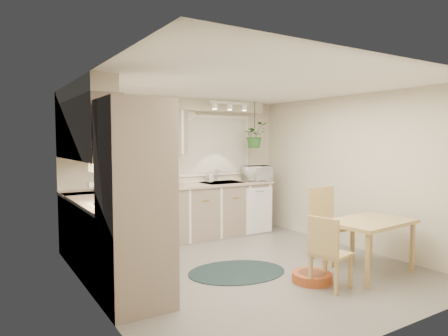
# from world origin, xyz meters

# --- Properties ---
(floor) EXTENTS (4.20, 4.20, 0.00)m
(floor) POSITION_xyz_m (0.00, 0.00, 0.00)
(floor) COLOR slate
(floor) RESTS_ON ground
(ceiling) EXTENTS (4.20, 4.20, 0.00)m
(ceiling) POSITION_xyz_m (0.00, 0.00, 2.40)
(ceiling) COLOR white
(ceiling) RESTS_ON wall_back
(wall_back) EXTENTS (4.00, 0.04, 2.40)m
(wall_back) POSITION_xyz_m (0.00, 2.10, 1.20)
(wall_back) COLOR beige
(wall_back) RESTS_ON floor
(wall_front) EXTENTS (4.00, 0.04, 2.40)m
(wall_front) POSITION_xyz_m (0.00, -2.10, 1.20)
(wall_front) COLOR beige
(wall_front) RESTS_ON floor
(wall_left) EXTENTS (0.04, 4.20, 2.40)m
(wall_left) POSITION_xyz_m (-2.00, 0.00, 1.20)
(wall_left) COLOR beige
(wall_left) RESTS_ON floor
(wall_right) EXTENTS (0.04, 4.20, 2.40)m
(wall_right) POSITION_xyz_m (2.00, 0.00, 1.20)
(wall_right) COLOR beige
(wall_right) RESTS_ON floor
(base_cab_left) EXTENTS (0.60, 1.85, 0.90)m
(base_cab_left) POSITION_xyz_m (-1.70, 0.88, 0.45)
(base_cab_left) COLOR gray
(base_cab_left) RESTS_ON floor
(base_cab_back) EXTENTS (3.60, 0.60, 0.90)m
(base_cab_back) POSITION_xyz_m (-0.20, 1.80, 0.45)
(base_cab_back) COLOR gray
(base_cab_back) RESTS_ON floor
(counter_left) EXTENTS (0.64, 1.89, 0.04)m
(counter_left) POSITION_xyz_m (-1.69, 0.88, 0.92)
(counter_left) COLOR #C3A58E
(counter_left) RESTS_ON base_cab_left
(counter_back) EXTENTS (3.64, 0.64, 0.04)m
(counter_back) POSITION_xyz_m (-0.20, 1.79, 0.92)
(counter_back) COLOR #C3A58E
(counter_back) RESTS_ON base_cab_back
(oven_stack) EXTENTS (0.65, 0.65, 2.10)m
(oven_stack) POSITION_xyz_m (-1.68, -0.38, 1.05)
(oven_stack) COLOR gray
(oven_stack) RESTS_ON floor
(wall_oven_face) EXTENTS (0.02, 0.56, 0.58)m
(wall_oven_face) POSITION_xyz_m (-1.35, -0.38, 1.05)
(wall_oven_face) COLOR white
(wall_oven_face) RESTS_ON oven_stack
(upper_cab_left) EXTENTS (0.35, 2.00, 0.75)m
(upper_cab_left) POSITION_xyz_m (-1.82, 1.00, 1.83)
(upper_cab_left) COLOR gray
(upper_cab_left) RESTS_ON wall_left
(upper_cab_back) EXTENTS (2.00, 0.35, 0.75)m
(upper_cab_back) POSITION_xyz_m (-1.00, 1.93, 1.83)
(upper_cab_back) COLOR gray
(upper_cab_back) RESTS_ON wall_back
(soffit_left) EXTENTS (0.30, 2.00, 0.20)m
(soffit_left) POSITION_xyz_m (-1.85, 1.00, 2.30)
(soffit_left) COLOR beige
(soffit_left) RESTS_ON wall_left
(soffit_back) EXTENTS (3.60, 0.30, 0.20)m
(soffit_back) POSITION_xyz_m (-0.20, 1.95, 2.30)
(soffit_back) COLOR beige
(soffit_back) RESTS_ON wall_back
(cooktop) EXTENTS (0.52, 0.58, 0.02)m
(cooktop) POSITION_xyz_m (-1.68, 0.30, 0.94)
(cooktop) COLOR white
(cooktop) RESTS_ON counter_left
(range_hood) EXTENTS (0.40, 0.60, 0.14)m
(range_hood) POSITION_xyz_m (-1.70, 0.30, 1.40)
(range_hood) COLOR white
(range_hood) RESTS_ON upper_cab_left
(window_blinds) EXTENTS (1.40, 0.02, 1.00)m
(window_blinds) POSITION_xyz_m (0.70, 2.07, 1.60)
(window_blinds) COLOR beige
(window_blinds) RESTS_ON wall_back
(window_frame) EXTENTS (1.50, 0.02, 1.10)m
(window_frame) POSITION_xyz_m (0.70, 2.08, 1.60)
(window_frame) COLOR white
(window_frame) RESTS_ON wall_back
(sink) EXTENTS (0.70, 0.48, 0.10)m
(sink) POSITION_xyz_m (0.70, 1.80, 0.90)
(sink) COLOR #A8AAB0
(sink) RESTS_ON counter_back
(dishwasher_front) EXTENTS (0.58, 0.02, 0.83)m
(dishwasher_front) POSITION_xyz_m (1.30, 1.49, 0.42)
(dishwasher_front) COLOR white
(dishwasher_front) RESTS_ON base_cab_back
(track_light_bar) EXTENTS (0.80, 0.04, 0.04)m
(track_light_bar) POSITION_xyz_m (0.70, 1.55, 2.33)
(track_light_bar) COLOR white
(track_light_bar) RESTS_ON ceiling
(wall_clock) EXTENTS (0.30, 0.03, 0.30)m
(wall_clock) POSITION_xyz_m (0.15, 2.07, 2.18)
(wall_clock) COLOR #E0B14F
(wall_clock) RESTS_ON wall_back
(dining_table) EXTENTS (1.14, 0.81, 0.69)m
(dining_table) POSITION_xyz_m (1.18, -0.97, 0.34)
(dining_table) COLOR #D6BA6B
(dining_table) RESTS_ON floor
(chair_left) EXTENTS (0.48, 0.48, 0.84)m
(chair_left) POSITION_xyz_m (0.38, -1.07, 0.42)
(chair_left) COLOR #D6BA6B
(chair_left) RESTS_ON floor
(chair_back) EXTENTS (0.49, 0.49, 1.03)m
(chair_back) POSITION_xyz_m (1.18, -0.34, 0.51)
(chair_back) COLOR #D6BA6B
(chair_back) RESTS_ON floor
(braided_rug) EXTENTS (1.46, 1.22, 0.01)m
(braided_rug) POSITION_xyz_m (-0.22, -0.04, 0.01)
(braided_rug) COLOR black
(braided_rug) RESTS_ON floor
(pet_bed) EXTENTS (0.60, 0.60, 0.11)m
(pet_bed) POSITION_xyz_m (0.35, -0.81, 0.06)
(pet_bed) COLOR #AA4322
(pet_bed) RESTS_ON floor
(microwave) EXTENTS (0.54, 0.36, 0.34)m
(microwave) POSITION_xyz_m (1.40, 1.70, 1.11)
(microwave) COLOR white
(microwave) RESTS_ON counter_back
(soap_bottle) EXTENTS (0.12, 0.22, 0.09)m
(soap_bottle) POSITION_xyz_m (0.53, 1.95, 0.99)
(soap_bottle) COLOR white
(soap_bottle) RESTS_ON counter_back
(hanging_plant) EXTENTS (0.43, 0.48, 0.37)m
(hanging_plant) POSITION_xyz_m (1.34, 1.70, 1.73)
(hanging_plant) COLOR #2B5E25
(hanging_plant) RESTS_ON ceiling
(coffee_maker) EXTENTS (0.22, 0.26, 0.35)m
(coffee_maker) POSITION_xyz_m (-1.00, 1.80, 1.11)
(coffee_maker) COLOR black
(coffee_maker) RESTS_ON counter_back
(toaster) EXTENTS (0.29, 0.18, 0.17)m
(toaster) POSITION_xyz_m (-0.77, 1.82, 1.02)
(toaster) COLOR #A8AAB0
(toaster) RESTS_ON counter_back
(knife_block) EXTENTS (0.12, 0.12, 0.21)m
(knife_block) POSITION_xyz_m (-0.20, 1.85, 1.05)
(knife_block) COLOR #D6BA6B
(knife_block) RESTS_ON counter_back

